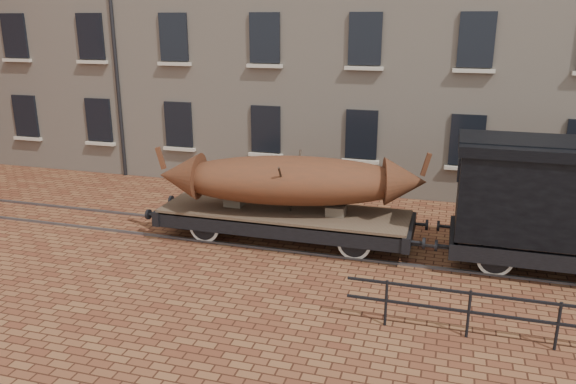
# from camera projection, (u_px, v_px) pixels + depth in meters

# --- Properties ---
(ground) EXTENTS (90.00, 90.00, 0.00)m
(ground) POSITION_uv_depth(u_px,v_px,m) (295.00, 242.00, 15.80)
(ground) COLOR #5B2D1B
(rail_track) EXTENTS (30.00, 1.52, 0.06)m
(rail_track) POSITION_uv_depth(u_px,v_px,m) (295.00, 241.00, 15.79)
(rail_track) COLOR #59595E
(rail_track) RESTS_ON ground
(flatcar_wagon) EXTENTS (7.80, 2.12, 1.18)m
(flatcar_wagon) POSITION_uv_depth(u_px,v_px,m) (284.00, 216.00, 15.67)
(flatcar_wagon) COLOR brown
(flatcar_wagon) RESTS_ON ground
(iron_boat) EXTENTS (7.42, 3.21, 1.75)m
(iron_boat) POSITION_uv_depth(u_px,v_px,m) (290.00, 180.00, 15.31)
(iron_boat) COLOR #582B17
(iron_boat) RESTS_ON flatcar_wagon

